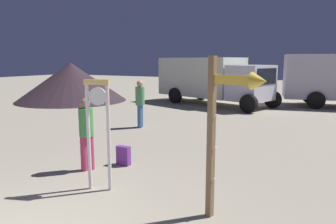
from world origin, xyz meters
TOP-DOWN VIEW (x-y plane):
  - standing_clock at (-0.36, 2.59)m, footprint 0.49×0.23m
  - arrow_sign at (2.20, 2.48)m, footprint 0.95×0.41m
  - person_near_clock at (-1.33, 3.32)m, footprint 0.32×0.32m
  - backpack at (-0.80, 4.01)m, footprint 0.34×0.20m
  - person_distant at (-2.77, 7.88)m, footprint 0.34×0.34m
  - box_truck_near at (-2.61, 15.24)m, footprint 7.33×4.56m
  - dome_tent at (-10.86, 12.66)m, footprint 6.76×6.76m

SIDE VIEW (x-z plane):
  - backpack at x=-0.80m, z-range -0.01..0.46m
  - person_near_clock at x=-1.33m, z-range 0.10..1.78m
  - person_distant at x=-2.77m, z-range 0.10..1.88m
  - dome_tent at x=-10.86m, z-range 0.00..2.37m
  - standing_clock at x=-0.36m, z-range 0.23..2.40m
  - box_truck_near at x=-2.61m, z-range 0.16..2.82m
  - arrow_sign at x=2.20m, z-range 0.40..2.99m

